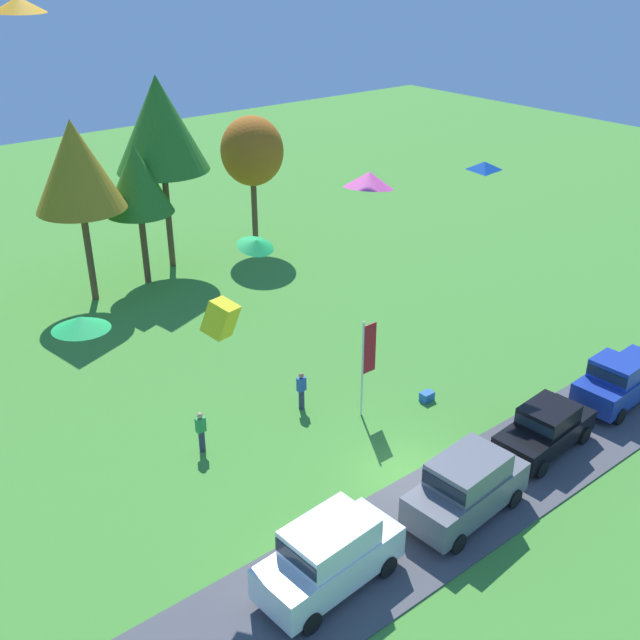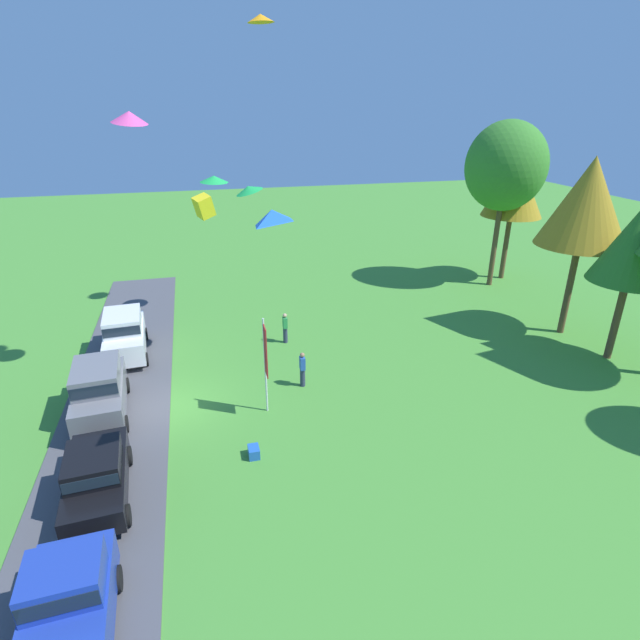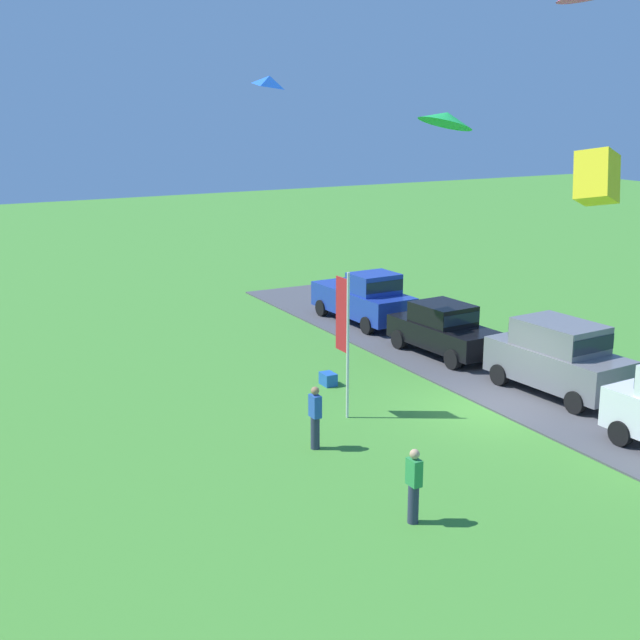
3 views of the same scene
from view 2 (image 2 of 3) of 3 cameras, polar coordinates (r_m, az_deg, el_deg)
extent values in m
plane|color=#478E33|center=(22.75, -16.55, -9.49)|extent=(120.00, 120.00, 0.00)
cube|color=#4C4C51|center=(23.02, -22.28, -9.87)|extent=(36.00, 4.40, 0.06)
cube|color=white|center=(27.45, -21.36, -2.01)|extent=(4.72, 2.22, 1.10)
cube|color=white|center=(27.07, -21.65, -0.15)|extent=(2.72, 1.94, 0.84)
cube|color=#19232D|center=(27.07, -21.65, -0.15)|extent=(2.77, 1.91, 0.46)
cylinder|color=black|center=(29.18, -22.87, -1.94)|extent=(0.70, 0.29, 0.68)
cylinder|color=black|center=(29.04, -19.36, -1.51)|extent=(0.70, 0.29, 0.68)
cylinder|color=black|center=(26.36, -23.22, -4.72)|extent=(0.70, 0.29, 0.68)
cylinder|color=black|center=(26.20, -19.32, -4.26)|extent=(0.70, 0.29, 0.68)
cube|color=slate|center=(22.67, -23.82, -7.95)|extent=(4.73, 2.25, 1.10)
cube|color=slate|center=(22.22, -24.22, -5.80)|extent=(2.73, 1.96, 0.84)
cube|color=#19232D|center=(22.22, -24.22, -5.80)|extent=(2.78, 1.93, 0.46)
cylinder|color=black|center=(24.42, -25.50, -7.45)|extent=(0.70, 0.29, 0.68)
cylinder|color=black|center=(24.20, -21.27, -6.96)|extent=(0.70, 0.29, 0.68)
cylinder|color=black|center=(21.77, -26.21, -11.51)|extent=(0.70, 0.29, 0.68)
cylinder|color=black|center=(21.52, -21.41, -11.02)|extent=(0.70, 0.29, 0.68)
cube|color=black|center=(18.47, -24.09, -16.31)|extent=(4.52, 2.13, 0.80)
cube|color=black|center=(17.95, -24.51, -14.64)|extent=(2.12, 1.79, 0.70)
cube|color=#19232D|center=(17.95, -24.51, -14.64)|extent=(2.16, 1.76, 0.38)
cylinder|color=black|center=(20.03, -26.10, -14.74)|extent=(0.70, 0.29, 0.68)
cylinder|color=black|center=(19.79, -21.09, -14.28)|extent=(0.70, 0.29, 0.68)
cylinder|color=black|center=(17.75, -27.10, -20.54)|extent=(0.70, 0.29, 0.68)
cylinder|color=black|center=(17.48, -21.26, -20.12)|extent=(0.70, 0.29, 0.68)
cube|color=#1E389E|center=(14.60, -27.03, -29.51)|extent=(5.09, 2.16, 1.00)
cube|color=#1E389E|center=(14.45, -27.27, -24.80)|extent=(1.59, 1.84, 0.80)
cube|color=#19232D|center=(14.45, -27.27, -24.80)|extent=(1.62, 1.80, 0.44)
cylinder|color=black|center=(16.26, -29.23, -25.93)|extent=(0.69, 0.28, 0.68)
cylinder|color=black|center=(15.89, -22.23, -25.72)|extent=(0.69, 0.28, 0.68)
cylinder|color=#2D334C|center=(27.23, -3.99, -1.73)|extent=(0.24, 0.24, 0.88)
cube|color=#2D8E47|center=(26.93, -4.03, -0.30)|extent=(0.36, 0.22, 0.60)
sphere|color=tan|center=(26.76, -4.05, 0.52)|extent=(0.22, 0.22, 0.22)
cylinder|color=#2D334C|center=(23.12, -2.00, -6.57)|extent=(0.24, 0.24, 0.88)
cube|color=#2851AD|center=(22.76, -2.03, -4.96)|extent=(0.36, 0.22, 0.60)
sphere|color=#9E7051|center=(22.56, -2.04, -4.02)|extent=(0.22, 0.22, 0.22)
cylinder|color=brown|center=(39.40, 20.42, 7.76)|extent=(0.36, 0.36, 4.64)
cone|color=olive|center=(38.55, 21.36, 14.07)|extent=(4.18, 4.18, 4.18)
cylinder|color=brown|center=(37.39, 19.33, 8.11)|extent=(0.36, 0.36, 5.87)
ellipsoid|color=#387F28|center=(36.47, 20.48, 16.15)|extent=(5.28, 5.28, 5.81)
cylinder|color=brown|center=(30.87, 26.55, 3.07)|extent=(0.36, 0.36, 5.09)
cone|color=olive|center=(29.75, 28.25, 11.81)|extent=(4.58, 4.58, 4.58)
cylinder|color=brown|center=(28.98, 30.77, -0.04)|extent=(0.36, 0.36, 4.15)
cone|color=#2D7023|center=(27.88, 32.43, 7.41)|extent=(3.73, 3.73, 3.73)
cylinder|color=silver|center=(20.62, -6.27, -5.28)|extent=(0.08, 0.08, 4.27)
cube|color=red|center=(19.91, -6.23, -3.60)|extent=(0.64, 0.04, 2.14)
cube|color=blue|center=(19.20, -7.57, -14.72)|extent=(0.56, 0.40, 0.40)
cone|color=#EA4C9E|center=(21.95, -20.98, 20.84)|extent=(1.95, 1.93, 0.66)
cone|color=green|center=(23.03, -8.15, 14.60)|extent=(1.32, 1.34, 0.59)
cone|color=orange|center=(29.00, -6.81, 31.06)|extent=(1.43, 1.44, 0.43)
cube|color=yellow|center=(25.70, -13.14, 12.52)|extent=(1.19, 1.16, 1.29)
cone|color=green|center=(29.43, -12.03, 15.49)|extent=(2.21, 2.21, 0.44)
pyramid|color=blue|center=(12.53, -5.53, 11.69)|extent=(1.37, 1.37, 0.49)
camera|label=1|loc=(39.46, -44.23, 25.28)|focal=42.00mm
camera|label=3|loc=(41.63, 6.27, 19.24)|focal=50.00mm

